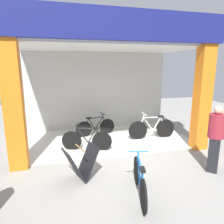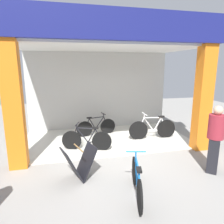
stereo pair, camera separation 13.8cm
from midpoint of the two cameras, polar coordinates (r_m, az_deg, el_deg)
The scene contains 8 objects.
ground_plane at distance 6.00m, azimuth 2.36°, elevation -12.34°, with size 19.35×19.35×0.00m, color gray.
shop_facade at distance 6.98m, azimuth -0.97°, elevation 8.99°, with size 5.88×3.33×3.90m.
bicycle_inside_0 at distance 7.41m, azimuth 11.80°, elevation -4.58°, with size 1.71×0.47×0.94m.
bicycle_inside_1 at distance 7.64m, azimuth -3.86°, elevation -4.17°, with size 1.48×0.42×0.83m.
bicycle_inside_2 at distance 6.34m, azimuth -6.43°, elevation -7.70°, with size 1.48×0.54×0.85m.
bicycle_parked_0 at distance 4.27m, azimuth 7.92°, elevation -18.44°, with size 0.47×1.49×0.84m.
sandwich_board_sign at distance 4.83m, azimuth -8.36°, elevation -13.91°, with size 0.85×0.71×0.77m.
pedestrian_0 at distance 5.51m, azimuth 27.47°, elevation -6.54°, with size 0.52×0.52×1.65m.
Camera 2 is at (-1.41, -5.26, 2.53)m, focal length 32.76 mm.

